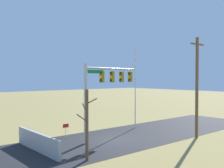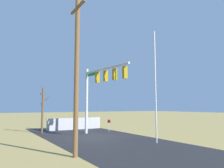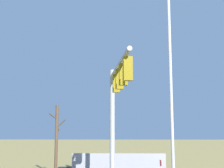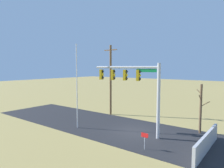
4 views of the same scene
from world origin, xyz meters
name	(u,v)px [view 3 (image 3 of 4)]	position (x,y,z in m)	size (l,w,h in m)	color
retaining_fence	(119,163)	(6.40, -0.71, 0.66)	(0.20, 6.35, 1.31)	#A8A8AD
signal_mast	(117,97)	(0.52, -0.60, 4.56)	(6.21, 1.04, 6.32)	#B2B5BA
flagpole	(171,91)	(-5.07, -2.37, 4.12)	(0.10, 0.10, 8.24)	silver
bare_tree	(56,139)	(4.96, 3.28, 2.30)	(1.27, 1.02, 4.48)	brown
open_sign	(161,166)	(2.74, -3.04, 0.91)	(0.56, 0.04, 1.22)	silver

